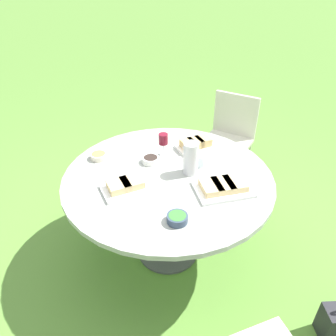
{
  "coord_description": "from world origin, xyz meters",
  "views": [
    {
      "loc": [
        0.09,
        1.83,
        2.02
      ],
      "look_at": [
        0.0,
        0.0,
        0.8
      ],
      "focal_mm": 35.0,
      "sensor_mm": 36.0,
      "label": 1
    }
  ],
  "objects_px": {
    "chair_near_right": "(230,133)",
    "water_pitcher": "(191,158)",
    "dining_table": "(168,186)",
    "wine_glass": "(163,140)"
  },
  "relations": [
    {
      "from": "dining_table",
      "to": "wine_glass",
      "type": "relative_size",
      "value": 8.42
    },
    {
      "from": "dining_table",
      "to": "water_pitcher",
      "type": "bearing_deg",
      "value": -170.45
    },
    {
      "from": "dining_table",
      "to": "water_pitcher",
      "type": "relative_size",
      "value": 6.22
    },
    {
      "from": "chair_near_right",
      "to": "water_pitcher",
      "type": "relative_size",
      "value": 3.85
    },
    {
      "from": "chair_near_right",
      "to": "wine_glass",
      "type": "height_order",
      "value": "wine_glass"
    },
    {
      "from": "water_pitcher",
      "to": "wine_glass",
      "type": "height_order",
      "value": "water_pitcher"
    },
    {
      "from": "water_pitcher",
      "to": "chair_near_right",
      "type": "bearing_deg",
      "value": -117.32
    },
    {
      "from": "water_pitcher",
      "to": "dining_table",
      "type": "bearing_deg",
      "value": 9.55
    },
    {
      "from": "wine_glass",
      "to": "water_pitcher",
      "type": "bearing_deg",
      "value": 124.71
    },
    {
      "from": "dining_table",
      "to": "chair_near_right",
      "type": "bearing_deg",
      "value": -123.32
    }
  ]
}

